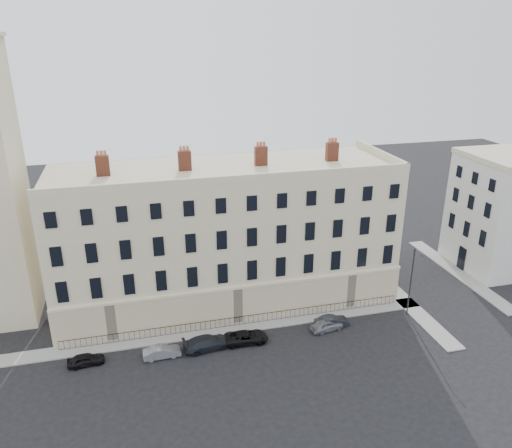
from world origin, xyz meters
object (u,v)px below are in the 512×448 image
at_px(car_a, 86,360).
at_px(car_e, 327,325).
at_px(streetlamp, 412,279).
at_px(car_c, 207,343).
at_px(car_f, 332,321).
at_px(car_b, 162,352).
at_px(car_d, 246,337).

bearing_deg(car_a, car_e, -95.35).
bearing_deg(car_a, streetlamp, -94.21).
bearing_deg(car_c, car_a, 81.32).
distance_m(car_e, car_f, 0.88).
distance_m(car_b, car_f, 17.25).
bearing_deg(car_c, car_b, 86.40).
bearing_deg(streetlamp, car_e, -177.19).
distance_m(car_a, car_d, 14.87).
relative_size(car_b, streetlamp, 0.45).
height_order(car_f, streetlamp, streetlamp).
bearing_deg(car_b, car_c, -88.94).
relative_size(car_b, car_f, 0.98).
distance_m(car_d, streetlamp, 18.21).
bearing_deg(streetlamp, car_a, -179.99).
height_order(car_b, car_f, car_f).
height_order(car_d, car_f, car_d).
relative_size(car_e, car_f, 0.96).
height_order(car_b, car_c, car_c).
bearing_deg(car_c, car_d, -95.97).
height_order(car_c, car_d, car_c).
xyz_separation_m(car_b, car_e, (16.49, 0.39, 0.01)).
xyz_separation_m(car_c, car_e, (12.22, 0.13, -0.09)).
relative_size(car_c, car_d, 1.09).
distance_m(car_c, car_d, 3.84).
xyz_separation_m(car_b, car_f, (17.23, 0.87, 0.01)).
bearing_deg(car_f, car_c, 90.82).
relative_size(car_a, car_e, 0.96).
xyz_separation_m(car_d, car_f, (9.12, 0.54, -0.01)).
height_order(car_c, car_e, car_c).
distance_m(car_b, car_c, 4.28).
relative_size(car_d, car_e, 1.25).
distance_m(car_d, car_e, 8.38).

